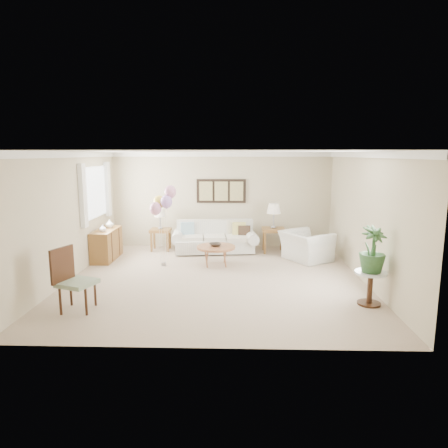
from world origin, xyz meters
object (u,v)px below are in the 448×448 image
Objects in this scene: balloon_cluster at (163,202)px; coffee_table at (216,248)px; armchair at (306,246)px; sofa at (215,240)px; accent_chair at (72,278)px.

coffee_table is at bearing 2.76° from balloon_cluster.
balloon_cluster reaches higher than armchair.
coffee_table is at bearing -85.63° from sofa.
coffee_table is 0.83× the size of armchair.
balloon_cluster is (-1.20, -0.06, 1.07)m from coffee_table.
balloon_cluster is at bearing 69.43° from accent_chair.
armchair is 5.48m from accent_chair.
balloon_cluster is (-3.36, -0.57, 1.14)m from armchair.
accent_chair reaches higher than sofa.
armchair is at bearing 9.62° from balloon_cluster.
armchair is at bearing 13.32° from coffee_table.
sofa reaches higher than coffee_table.
accent_chair is at bearing 95.79° from armchair.
coffee_table is 3.56m from accent_chair.
sofa is at bearing 62.45° from accent_chair.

